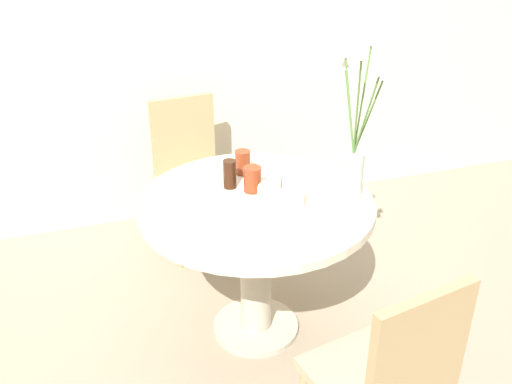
{
  "coord_description": "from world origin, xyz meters",
  "views": [
    {
      "loc": [
        -0.69,
        -2.08,
        1.9
      ],
      "look_at": [
        0.0,
        0.0,
        0.76
      ],
      "focal_mm": 40.0,
      "sensor_mm": 36.0,
      "label": 1
    }
  ],
  "objects_px": {
    "drink_glass_0": "(230,174)",
    "drink_glass_2": "(252,179)",
    "chair_far_back": "(190,167)",
    "side_plate": "(193,184)",
    "drink_glass_1": "(243,162)",
    "chair_right_flank": "(390,375)",
    "flower_vase": "(355,146)",
    "birthday_cake": "(281,197)"
  },
  "relations": [
    {
      "from": "birthday_cake",
      "to": "flower_vase",
      "type": "relative_size",
      "value": 0.28
    },
    {
      "from": "drink_glass_1",
      "to": "chair_far_back",
      "type": "bearing_deg",
      "value": 101.55
    },
    {
      "from": "drink_glass_1",
      "to": "drink_glass_2",
      "type": "height_order",
      "value": "drink_glass_2"
    },
    {
      "from": "chair_right_flank",
      "to": "drink_glass_0",
      "type": "bearing_deg",
      "value": -87.76
    },
    {
      "from": "chair_right_flank",
      "to": "drink_glass_1",
      "type": "distance_m",
      "value": 1.22
    },
    {
      "from": "flower_vase",
      "to": "drink_glass_0",
      "type": "xyz_separation_m",
      "value": [
        -0.47,
        0.28,
        -0.18
      ]
    },
    {
      "from": "chair_right_flank",
      "to": "birthday_cake",
      "type": "bearing_deg",
      "value": -94.47
    },
    {
      "from": "birthday_cake",
      "to": "drink_glass_2",
      "type": "distance_m",
      "value": 0.19
    },
    {
      "from": "chair_right_flank",
      "to": "drink_glass_1",
      "type": "xyz_separation_m",
      "value": [
        -0.14,
        1.18,
        0.28
      ]
    },
    {
      "from": "chair_far_back",
      "to": "drink_glass_2",
      "type": "height_order",
      "value": "chair_far_back"
    },
    {
      "from": "chair_right_flank",
      "to": "drink_glass_1",
      "type": "height_order",
      "value": "chair_right_flank"
    },
    {
      "from": "birthday_cake",
      "to": "side_plate",
      "type": "height_order",
      "value": "birthday_cake"
    },
    {
      "from": "birthday_cake",
      "to": "flower_vase",
      "type": "distance_m",
      "value": 0.38
    },
    {
      "from": "birthday_cake",
      "to": "drink_glass_1",
      "type": "bearing_deg",
      "value": 98.67
    },
    {
      "from": "flower_vase",
      "to": "drink_glass_2",
      "type": "bearing_deg",
      "value": 151.56
    },
    {
      "from": "chair_right_flank",
      "to": "side_plate",
      "type": "relative_size",
      "value": 4.41
    },
    {
      "from": "birthday_cake",
      "to": "flower_vase",
      "type": "height_order",
      "value": "flower_vase"
    },
    {
      "from": "drink_glass_0",
      "to": "drink_glass_2",
      "type": "distance_m",
      "value": 0.11
    },
    {
      "from": "flower_vase",
      "to": "drink_glass_2",
      "type": "relative_size",
      "value": 6.09
    },
    {
      "from": "drink_glass_2",
      "to": "drink_glass_1",
      "type": "bearing_deg",
      "value": 86.09
    },
    {
      "from": "drink_glass_0",
      "to": "drink_glass_2",
      "type": "xyz_separation_m",
      "value": [
        0.09,
        -0.07,
        -0.01
      ]
    },
    {
      "from": "chair_far_back",
      "to": "chair_right_flank",
      "type": "height_order",
      "value": "same"
    },
    {
      "from": "birthday_cake",
      "to": "chair_right_flank",
      "type": "bearing_deg",
      "value": -83.8
    },
    {
      "from": "flower_vase",
      "to": "drink_glass_1",
      "type": "height_order",
      "value": "flower_vase"
    },
    {
      "from": "side_plate",
      "to": "drink_glass_1",
      "type": "xyz_separation_m",
      "value": [
        0.26,
        0.05,
        0.05
      ]
    },
    {
      "from": "drink_glass_0",
      "to": "drink_glass_1",
      "type": "height_order",
      "value": "drink_glass_0"
    },
    {
      "from": "chair_far_back",
      "to": "birthday_cake",
      "type": "relative_size",
      "value": 4.46
    },
    {
      "from": "flower_vase",
      "to": "side_plate",
      "type": "xyz_separation_m",
      "value": [
        -0.63,
        0.35,
        -0.24
      ]
    },
    {
      "from": "flower_vase",
      "to": "drink_glass_0",
      "type": "height_order",
      "value": "flower_vase"
    },
    {
      "from": "chair_far_back",
      "to": "drink_glass_1",
      "type": "distance_m",
      "value": 0.71
    },
    {
      "from": "chair_far_back",
      "to": "drink_glass_2",
      "type": "xyz_separation_m",
      "value": [
        0.12,
        -0.82,
        0.28
      ]
    },
    {
      "from": "flower_vase",
      "to": "side_plate",
      "type": "height_order",
      "value": "flower_vase"
    },
    {
      "from": "drink_glass_1",
      "to": "drink_glass_0",
      "type": "bearing_deg",
      "value": -129.07
    },
    {
      "from": "chair_far_back",
      "to": "drink_glass_0",
      "type": "relative_size",
      "value": 6.76
    },
    {
      "from": "chair_far_back",
      "to": "side_plate",
      "type": "distance_m",
      "value": 0.73
    },
    {
      "from": "side_plate",
      "to": "chair_far_back",
      "type": "bearing_deg",
      "value": 79.49
    },
    {
      "from": "drink_glass_2",
      "to": "drink_glass_0",
      "type": "bearing_deg",
      "value": 141.32
    },
    {
      "from": "chair_right_flank",
      "to": "flower_vase",
      "type": "xyz_separation_m",
      "value": [
        0.23,
        0.78,
        0.47
      ]
    },
    {
      "from": "chair_far_back",
      "to": "drink_glass_0",
      "type": "bearing_deg",
      "value": -94.15
    },
    {
      "from": "chair_far_back",
      "to": "birthday_cake",
      "type": "xyz_separation_m",
      "value": [
        0.19,
        -1.0,
        0.27
      ]
    },
    {
      "from": "chair_far_back",
      "to": "flower_vase",
      "type": "relative_size",
      "value": 1.25
    },
    {
      "from": "drink_glass_2",
      "to": "chair_far_back",
      "type": "bearing_deg",
      "value": 98.06
    }
  ]
}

